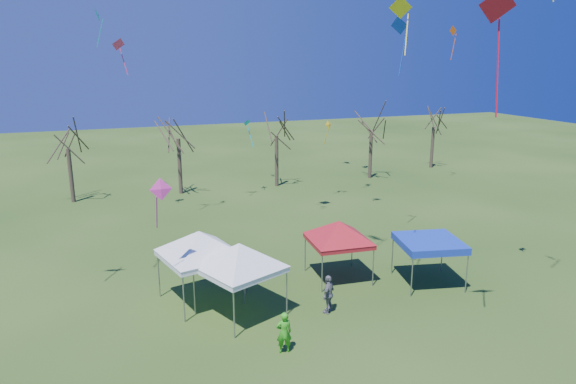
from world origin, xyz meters
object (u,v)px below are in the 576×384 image
Objects in this scene: tree_2 at (177,118)px; tent_white_mid at (239,248)px; tent_white_west at (199,236)px; tree_4 at (372,114)px; person_green at (284,332)px; tree_5 at (435,112)px; tent_red at (339,225)px; person_grey at (328,294)px; tree_3 at (276,117)px; tent_blue at (429,243)px; tree_1 at (66,129)px.

tree_2 reaches higher than tent_white_mid.
tent_white_mid is at bearing -54.91° from tent_white_west.
tree_4 is 31.37m from person_green.
tree_5 reaches higher than tent_red.
tent_white_west is at bearing 125.09° from tent_white_mid.
person_green is (-17.80, -25.31, -5.23)m from tree_4.
tree_5 is at bearing 37.77° from tent_white_west.
tree_5 reaches higher than tent_white_mid.
tent_white_west is (-28.29, -21.92, -2.55)m from tree_5.
tree_2 is 26.25m from person_green.
tree_2 is at bearing -176.30° from tree_5.
person_grey is (2.93, 2.32, 0.05)m from person_green.
person_grey is at bearing -122.89° from tree_4.
person_green is at bearing -125.12° from tree_4.
tree_4 is at bearing -0.26° from tree_3.
tree_2 is 1.88× the size of tent_white_west.
tent_white_west is at bearing -142.23° from tree_5.
tree_4 is at bearing -166.34° from person_grey.
tree_4 is 1.95× the size of tent_red.
tree_5 is 4.48× the size of person_green.
tent_white_mid is at bearing -138.46° from tree_5.
tent_white_mid is 2.28× the size of person_grey.
tent_blue is (0.42, -21.92, -3.95)m from tree_3.
tent_red is 1.16× the size of tent_blue.
tree_3 reaches higher than person_grey.
tree_2 is 4.62× the size of person_grey.
person_grey is at bearing -64.53° from tree_1.
tent_red reaches higher than person_green.
tree_1 is 23.83m from tent_white_mid.
tent_blue is at bearing 147.08° from person_grey.
tent_white_mid is (1.36, -1.94, -0.08)m from tent_white_west.
tent_red is 4.55m from tent_blue.
person_grey is (11.26, -23.63, -4.91)m from tree_1.
tent_white_mid is (7.56, -22.44, -2.69)m from tree_1.
tent_blue is at bearing -153.08° from person_green.
person_grey is (-5.97, -1.11, -1.24)m from tent_blue.
tent_blue is (17.22, -22.52, -3.67)m from tree_1.
tree_2 is 24.15m from person_grey.
tent_blue is at bearing -112.14° from tree_4.
tent_red is at bearing -123.02° from tree_4.
tree_5 is at bearing 41.54° from tent_white_mid.
tent_white_mid is 1.15× the size of tent_blue.
tree_1 is at bearing -177.65° from tree_5.
tent_red is (7.05, 0.06, -0.30)m from tent_white_west.
person_green is (2.12, -5.45, -2.35)m from tent_white_west.
tree_4 is 27.86m from person_grey.
tree_5 reaches higher than tent_white_west.
tent_white_west is 7.06m from tent_red.
tent_blue is (-17.27, -23.94, -3.61)m from tree_5.
tree_5 is at bearing 3.70° from tree_2.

